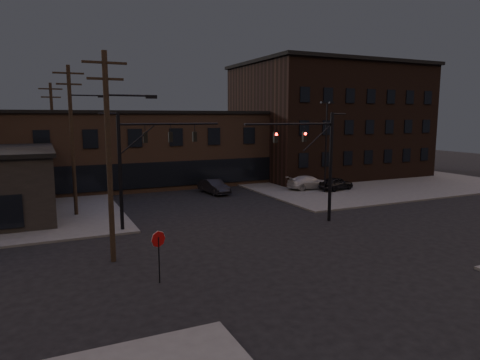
% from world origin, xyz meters
% --- Properties ---
extents(ground, '(140.00, 140.00, 0.00)m').
position_xyz_m(ground, '(0.00, 0.00, 0.00)').
color(ground, black).
rests_on(ground, ground).
extents(sidewalk_ne, '(30.00, 30.00, 0.15)m').
position_xyz_m(sidewalk_ne, '(22.00, 22.00, 0.07)').
color(sidewalk_ne, '#474744').
rests_on(sidewalk_ne, ground).
extents(building_row, '(40.00, 12.00, 8.00)m').
position_xyz_m(building_row, '(0.00, 28.00, 4.00)').
color(building_row, '#4E3629').
rests_on(building_row, ground).
extents(building_right, '(22.00, 16.00, 14.00)m').
position_xyz_m(building_right, '(22.00, 26.00, 7.00)').
color(building_right, black).
rests_on(building_right, ground).
extents(traffic_signal_near, '(7.12, 0.24, 8.00)m').
position_xyz_m(traffic_signal_near, '(5.36, 4.50, 4.93)').
color(traffic_signal_near, black).
rests_on(traffic_signal_near, ground).
extents(traffic_signal_far, '(7.12, 0.24, 8.00)m').
position_xyz_m(traffic_signal_far, '(-6.72, 8.00, 5.01)').
color(traffic_signal_far, black).
rests_on(traffic_signal_far, ground).
extents(stop_sign, '(0.72, 0.33, 2.48)m').
position_xyz_m(stop_sign, '(-8.00, -1.99, 1.84)').
color(stop_sign, black).
rests_on(stop_sign, ground).
extents(utility_pole_near, '(3.70, 0.28, 11.00)m').
position_xyz_m(utility_pole_near, '(-9.43, 2.00, 5.87)').
color(utility_pole_near, black).
rests_on(utility_pole_near, ground).
extents(utility_pole_mid, '(3.70, 0.28, 11.50)m').
position_xyz_m(utility_pole_mid, '(-10.44, 14.00, 6.13)').
color(utility_pole_mid, black).
rests_on(utility_pole_mid, ground).
extents(utility_pole_far, '(2.20, 0.28, 11.00)m').
position_xyz_m(utility_pole_far, '(-11.50, 26.00, 5.78)').
color(utility_pole_far, black).
rests_on(utility_pole_far, ground).
extents(lot_light_a, '(1.50, 0.28, 9.14)m').
position_xyz_m(lot_light_a, '(13.00, 14.00, 5.51)').
color(lot_light_a, black).
rests_on(lot_light_a, ground).
extents(lot_light_b, '(1.50, 0.28, 9.14)m').
position_xyz_m(lot_light_b, '(19.00, 19.00, 5.51)').
color(lot_light_b, black).
rests_on(lot_light_b, ground).
extents(parked_car_lot_a, '(4.24, 2.42, 1.36)m').
position_xyz_m(parked_car_lot_a, '(14.87, 14.58, 0.83)').
color(parked_car_lot_a, black).
rests_on(parked_car_lot_a, sidewalk_ne).
extents(parked_car_lot_b, '(4.88, 2.20, 1.39)m').
position_xyz_m(parked_car_lot_b, '(12.68, 16.28, 0.84)').
color(parked_car_lot_b, '#ABABAD').
rests_on(parked_car_lot_b, sidewalk_ne).
extents(car_crossing, '(2.10, 4.55, 1.44)m').
position_xyz_m(car_crossing, '(2.86, 18.71, 0.72)').
color(car_crossing, black).
rests_on(car_crossing, ground).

